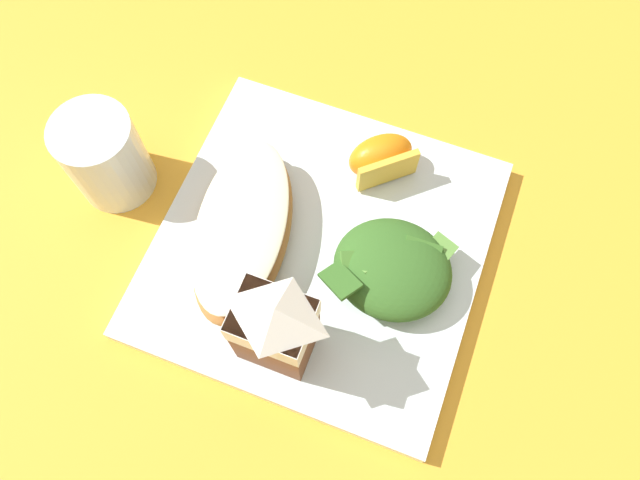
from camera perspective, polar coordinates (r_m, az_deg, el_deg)
ground at (r=0.55m, az=-0.00°, el=-1.04°), size 3.00×3.00×0.00m
white_plate at (r=0.54m, az=-0.00°, el=-0.73°), size 0.28×0.28×0.02m
cheesy_pizza_bread at (r=0.52m, az=-7.24°, el=0.96°), size 0.11×0.18×0.04m
green_salad_pile at (r=0.51m, az=6.81°, el=-2.70°), size 0.11×0.09×0.04m
milk_carton at (r=0.45m, az=-3.86°, el=-8.24°), size 0.06×0.04×0.11m
orange_wedge_front at (r=0.55m, az=5.78°, el=7.72°), size 0.07×0.07×0.04m
drinking_clear_cup at (r=0.58m, az=-19.59°, el=7.30°), size 0.07×0.07×0.09m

